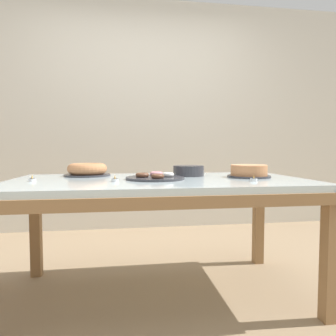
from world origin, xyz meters
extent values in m
plane|color=#997F60|center=(0.00, 0.00, 0.00)|extent=(12.00, 12.00, 0.00)
cube|color=silver|center=(0.00, 1.69, 1.30)|extent=(8.00, 0.10, 2.60)
cube|color=silver|center=(0.00, 0.00, 0.71)|extent=(1.78, 0.93, 0.04)
cube|color=olive|center=(0.00, -0.44, 0.66)|extent=(1.81, 0.08, 0.06)
cube|color=olive|center=(0.00, 0.44, 0.66)|extent=(1.81, 0.08, 0.06)
cube|color=olive|center=(-0.87, 0.00, 0.66)|extent=(0.08, 0.96, 0.06)
cube|color=olive|center=(0.87, 0.00, 0.66)|extent=(0.08, 0.96, 0.06)
cube|color=olive|center=(0.84, -0.42, 0.33)|extent=(0.07, 0.07, 0.67)
cube|color=olive|center=(-0.84, 0.42, 0.33)|extent=(0.07, 0.07, 0.67)
cube|color=olive|center=(0.84, 0.42, 0.33)|extent=(0.07, 0.07, 0.67)
cylinder|color=#333338|center=(0.59, 0.03, 0.73)|extent=(0.28, 0.28, 0.01)
cylinder|color=#BC7A4C|center=(0.59, 0.03, 0.77)|extent=(0.23, 0.23, 0.06)
cylinder|color=#EDA16C|center=(0.59, 0.03, 0.81)|extent=(0.23, 0.23, 0.01)
cylinder|color=#333338|center=(-0.46, 0.28, 0.73)|extent=(0.31, 0.31, 0.01)
torus|color=#BC7A4C|center=(-0.46, 0.28, 0.78)|extent=(0.26, 0.26, 0.07)
cylinder|color=#333338|center=(-0.03, -0.01, 0.73)|extent=(0.36, 0.36, 0.01)
torus|color=white|center=(0.05, -0.01, 0.75)|extent=(0.07, 0.07, 0.03)
torus|color=pink|center=(-0.01, 0.08, 0.75)|extent=(0.08, 0.08, 0.02)
torus|color=brown|center=(-0.11, -0.02, 0.75)|extent=(0.08, 0.08, 0.03)
torus|color=brown|center=(-0.02, -0.10, 0.75)|extent=(0.08, 0.08, 0.02)
cylinder|color=#333338|center=(0.22, 0.19, 0.73)|extent=(0.21, 0.21, 0.01)
cylinder|color=#333338|center=(0.22, 0.19, 0.74)|extent=(0.21, 0.21, 0.01)
cylinder|color=#333338|center=(0.22, 0.19, 0.75)|extent=(0.21, 0.21, 0.01)
cylinder|color=#333338|center=(0.22, 0.19, 0.76)|extent=(0.21, 0.21, 0.01)
cylinder|color=#333338|center=(0.22, 0.19, 0.77)|extent=(0.21, 0.21, 0.01)
cylinder|color=#333338|center=(0.22, 0.19, 0.78)|extent=(0.21, 0.21, 0.01)
cylinder|color=#333338|center=(0.22, 0.19, 0.79)|extent=(0.21, 0.21, 0.01)
cylinder|color=silver|center=(-0.27, -0.12, 0.74)|extent=(0.04, 0.04, 0.02)
cylinder|color=white|center=(-0.27, -0.12, 0.74)|extent=(0.03, 0.03, 0.00)
cone|color=#F9B74C|center=(-0.27, -0.12, 0.75)|extent=(0.01, 0.01, 0.02)
cylinder|color=silver|center=(-0.73, -0.03, 0.74)|extent=(0.04, 0.04, 0.02)
cylinder|color=white|center=(-0.73, -0.03, 0.74)|extent=(0.03, 0.03, 0.00)
cone|color=#F9B74C|center=(-0.73, -0.03, 0.75)|extent=(0.01, 0.01, 0.02)
cylinder|color=silver|center=(0.51, -0.21, 0.74)|extent=(0.04, 0.04, 0.02)
cylinder|color=white|center=(0.51, -0.21, 0.74)|extent=(0.03, 0.03, 0.00)
cone|color=#F9B74C|center=(0.51, -0.21, 0.75)|extent=(0.01, 0.01, 0.02)
camera|label=1|loc=(-0.22, -1.81, 0.90)|focal=32.00mm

